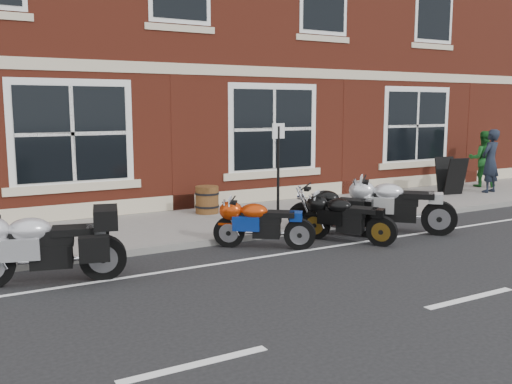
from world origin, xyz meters
TOP-DOWN VIEW (x-y plane):
  - ground at (0.00, 0.00)m, footprint 80.00×80.00m
  - sidewalk at (0.00, 3.00)m, footprint 30.00×3.00m
  - kerb at (0.00, 1.42)m, footprint 30.00×0.16m
  - moto_touring_silver at (-4.84, 0.51)m, footprint 2.18×0.77m
  - moto_sport_red at (-1.04, 0.75)m, footprint 1.54×1.22m
  - moto_sport_black at (0.58, 0.36)m, footprint 1.11×1.63m
  - moto_sport_silver at (1.97, 0.51)m, footprint 1.70×1.72m
  - moto_naked_black at (0.79, 1.02)m, footprint 1.29×1.67m
  - pedestrian_left at (7.61, 2.72)m, footprint 0.72×0.53m
  - pedestrian_right at (8.39, 3.61)m, footprint 1.04×1.02m
  - a_board_sign at (6.37, 3.01)m, footprint 0.68×0.51m
  - barrel_planter at (-0.72, 3.79)m, footprint 0.56×0.56m
  - parking_sign at (-0.20, 1.55)m, footprint 0.30×0.06m

SIDE VIEW (x-z plane):
  - ground at x=0.00m, z-range 0.00..0.00m
  - sidewalk at x=0.00m, z-range 0.00..0.12m
  - kerb at x=0.00m, z-range 0.00..0.12m
  - barrel_planter at x=-0.72m, z-range 0.12..0.74m
  - moto_sport_red at x=-1.04m, z-range 0.06..0.89m
  - moto_sport_black at x=0.58m, z-range 0.06..0.90m
  - moto_naked_black at x=0.79m, z-range 0.07..0.96m
  - moto_sport_silver at x=1.97m, z-range 0.08..1.10m
  - moto_touring_silver at x=-4.84m, z-range -0.14..1.32m
  - a_board_sign at x=6.37m, z-range 0.12..1.16m
  - pedestrian_right at x=8.39m, z-range 0.12..1.81m
  - pedestrian_left at x=7.61m, z-range 0.12..1.91m
  - parking_sign at x=-0.20m, z-range 0.28..2.38m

